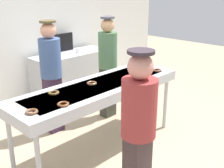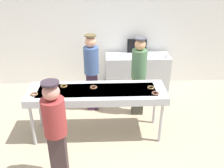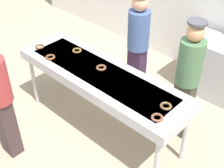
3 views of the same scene
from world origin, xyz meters
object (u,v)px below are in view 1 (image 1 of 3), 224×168
object	(u,v)px
paper_cup_0	(101,47)
paper_cup_1	(78,50)
chocolate_donut_0	(157,70)
chocolate_donut_5	(54,93)
chocolate_donut_3	(92,83)
worker_assistant	(51,72)
worker_baker	(108,63)
fryer_conveyor	(99,90)
chocolate_donut_4	(144,68)
customer_waiting	(138,127)
chocolate_donut_1	(63,104)
chocolate_donut_2	(32,112)
menu_display	(63,42)
prep_counter	(72,75)

from	to	relation	value
paper_cup_0	paper_cup_1	xyz separation A→B (m)	(-0.55, 0.10, 0.00)
chocolate_donut_0	chocolate_donut_5	bearing A→B (deg)	168.37
chocolate_donut_3	chocolate_donut_5	bearing A→B (deg)	172.44
worker_assistant	worker_baker	bearing A→B (deg)	-176.20
chocolate_donut_5	paper_cup_0	size ratio (longest dim) A/B	1.44
fryer_conveyor	worker_baker	world-z (taller)	worker_baker
chocolate_donut_4	paper_cup_0	distance (m)	1.81
customer_waiting	paper_cup_1	distance (m)	3.36
fryer_conveyor	chocolate_donut_1	distance (m)	0.78
worker_baker	chocolate_donut_2	bearing A→B (deg)	29.20
chocolate_donut_2	chocolate_donut_3	size ratio (longest dim) A/B	1.00
menu_display	chocolate_donut_1	bearing A→B (deg)	-126.83
chocolate_donut_1	chocolate_donut_3	world-z (taller)	same
paper_cup_1	menu_display	distance (m)	0.36
menu_display	paper_cup_1	bearing A→B (deg)	-65.18
fryer_conveyor	worker_assistant	xyz separation A→B (m)	(-0.12, 0.90, 0.09)
chocolate_donut_1	menu_display	world-z (taller)	menu_display
chocolate_donut_5	prep_counter	size ratio (longest dim) A/B	0.08
chocolate_donut_4	worker_baker	distance (m)	0.67
chocolate_donut_3	prep_counter	size ratio (longest dim) A/B	0.08
customer_waiting	paper_cup_0	world-z (taller)	customer_waiting
worker_assistant	paper_cup_1	bearing A→B (deg)	-128.19
worker_assistant	paper_cup_1	xyz separation A→B (m)	(1.25, 0.89, -0.01)
chocolate_donut_1	paper_cup_0	bearing A→B (deg)	38.32
worker_assistant	menu_display	size ratio (longest dim) A/B	3.52
chocolate_donut_1	worker_assistant	xyz separation A→B (m)	(0.62, 1.12, -0.00)
fryer_conveyor	worker_baker	size ratio (longest dim) A/B	1.46
worker_baker	customer_waiting	distance (m)	2.29
chocolate_donut_5	menu_display	size ratio (longest dim) A/B	0.27
prep_counter	chocolate_donut_1	bearing A→B (deg)	-129.93
fryer_conveyor	chocolate_donut_0	size ratio (longest dim) A/B	18.82
chocolate_donut_1	paper_cup_1	bearing A→B (deg)	47.06
chocolate_donut_4	menu_display	xyz separation A→B (m)	(0.00, 2.07, 0.12)
chocolate_donut_2	paper_cup_0	distance (m)	3.31
chocolate_donut_1	chocolate_donut_2	distance (m)	0.35
prep_counter	paper_cup_0	distance (m)	0.86
chocolate_donut_0	paper_cup_0	distance (m)	1.99
paper_cup_1	menu_display	xyz separation A→B (m)	(-0.14, 0.30, 0.13)
chocolate_donut_0	menu_display	bearing A→B (deg)	90.98
fryer_conveyor	customer_waiting	bearing A→B (deg)	-116.70
fryer_conveyor	chocolate_donut_0	distance (m)	1.05
chocolate_donut_0	fryer_conveyor	bearing A→B (deg)	169.46
chocolate_donut_2	chocolate_donut_4	xyz separation A→B (m)	(2.07, 0.17, 0.00)
paper_cup_0	worker_assistant	bearing A→B (deg)	-156.16
chocolate_donut_1	worker_baker	xyz separation A→B (m)	(1.60, 0.90, -0.02)
chocolate_donut_3	chocolate_donut_5	world-z (taller)	same
prep_counter	menu_display	xyz separation A→B (m)	(0.00, 0.24, 0.63)
chocolate_donut_3	paper_cup_0	bearing A→B (deg)	43.04
customer_waiting	prep_counter	distance (m)	3.39
chocolate_donut_1	chocolate_donut_5	distance (m)	0.39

